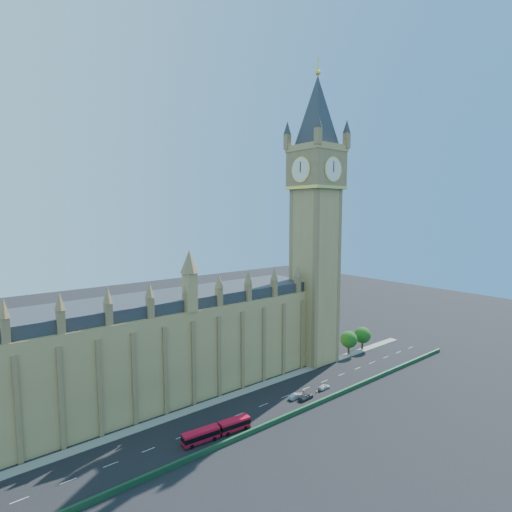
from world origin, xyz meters
TOP-DOWN VIEW (x-y plane):
  - ground at (0.00, 0.00)m, footprint 400.00×400.00m
  - palace_westminster at (-25.00, 22.00)m, footprint 120.00×20.00m
  - elizabeth_tower at (38.00, 13.99)m, footprint 20.59×20.59m
  - bridge_parapet at (0.00, -9.00)m, footprint 160.00×0.60m
  - kerb_north at (0.00, 9.50)m, footprint 160.00×3.00m
  - tree_east_near at (52.22, 10.08)m, footprint 6.00×6.00m
  - tree_east_far at (60.22, 10.08)m, footprint 6.00×6.00m
  - red_bus at (-13.73, -4.96)m, footprint 16.69×3.92m
  - car_grey at (15.23, -4.67)m, footprint 4.87×2.21m
  - car_silver at (13.26, -2.73)m, footprint 4.35×1.60m
  - car_white at (23.85, -3.55)m, footprint 4.39×2.00m
  - cone_a at (14.94, -1.48)m, footprint 0.54×0.54m
  - cone_b at (20.37, -3.91)m, footprint 0.66×0.66m
  - cone_c at (18.05, -1.22)m, footprint 0.57×0.57m
  - cone_d at (16.07, -2.05)m, footprint 0.66×0.66m

SIDE VIEW (x-z plane):
  - ground at x=0.00m, z-range 0.00..0.00m
  - kerb_north at x=0.00m, z-range 0.00..0.16m
  - cone_c at x=18.05m, z-range 0.00..0.68m
  - cone_a at x=14.94m, z-range -0.01..0.76m
  - cone_b at x=20.37m, z-range -0.01..0.78m
  - cone_d at x=16.07m, z-range -0.01..0.79m
  - bridge_parapet at x=0.00m, z-range 0.00..1.20m
  - car_white at x=23.85m, z-range 0.00..1.25m
  - car_silver at x=13.26m, z-range 0.00..1.42m
  - car_grey at x=15.23m, z-range 0.00..1.62m
  - red_bus at x=-13.73m, z-range 0.08..2.89m
  - tree_east_near at x=52.22m, z-range 1.39..9.89m
  - tree_east_far at x=60.22m, z-range 1.39..9.89m
  - palace_westminster at x=-25.00m, z-range -0.14..27.86m
  - elizabeth_tower at x=38.00m, z-range 2.06..107.06m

